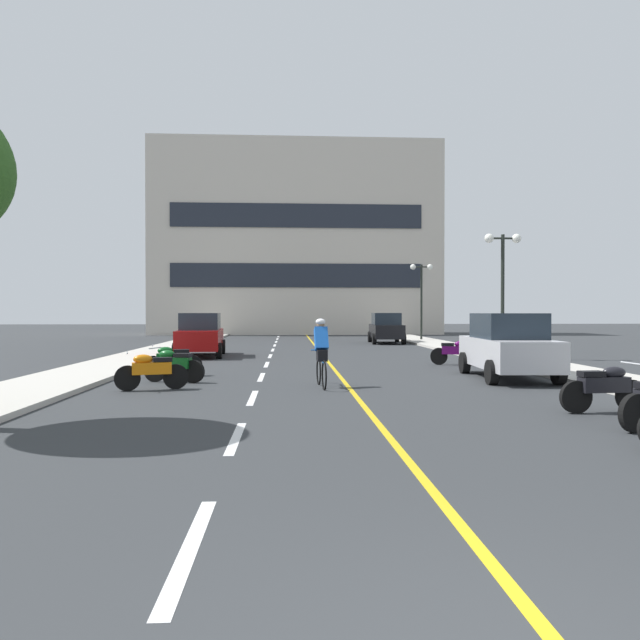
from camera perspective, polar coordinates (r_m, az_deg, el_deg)
ground_plane at (r=23.65m, az=-0.13°, el=-3.73°), size 140.00×140.00×0.00m
curb_left at (r=27.27m, az=-15.78°, el=-3.04°), size 2.40×72.00×0.12m
curb_right at (r=27.91m, az=14.48°, el=-2.95°), size 2.40×72.00×0.12m
lane_dash_0 at (r=4.96m, az=-12.64°, el=-20.96°), size 0.14×2.20×0.01m
lane_dash_1 at (r=8.78m, az=-8.24°, el=-11.34°), size 0.14×2.20×0.01m
lane_dash_2 at (r=12.71m, az=-6.62°, el=-7.58°), size 0.14×2.20×0.01m
lane_dash_3 at (r=16.67m, az=-5.77°, el=-5.59°), size 0.14×2.20×0.01m
lane_dash_4 at (r=20.64m, az=-5.26°, el=-4.37°), size 0.14×2.20×0.01m
lane_dash_5 at (r=24.63m, az=-4.91°, el=-3.55°), size 0.14×2.20×0.01m
lane_dash_6 at (r=28.62m, az=-4.66°, el=-2.95°), size 0.14×2.20×0.01m
lane_dash_7 at (r=32.61m, az=-4.47°, el=-2.50°), size 0.14×2.20×0.01m
lane_dash_8 at (r=36.60m, az=-4.33°, el=-2.15°), size 0.14×2.20×0.01m
lane_dash_9 at (r=40.60m, az=-4.21°, el=-1.87°), size 0.14×2.20×0.01m
lane_dash_10 at (r=44.59m, az=-4.11°, el=-1.63°), size 0.14×2.20×0.01m
lane_dash_11 at (r=48.59m, az=-4.03°, el=-1.44°), size 0.14×2.20×0.01m
centre_line_yellow at (r=26.65m, az=0.07°, el=-3.22°), size 0.12×66.00×0.01m
office_building at (r=51.14m, az=-2.32°, el=7.80°), size 24.45×6.52×16.29m
street_lamp_mid at (r=24.04m, az=17.50°, el=5.08°), size 1.46×0.36×4.82m
street_lamp_far at (r=37.99m, az=9.92°, el=3.51°), size 1.46×0.36×4.84m
parked_car_near at (r=16.98m, az=17.93°, el=-2.42°), size 2.11×4.29×1.82m
parked_car_mid at (r=24.90m, az=-11.66°, el=-1.41°), size 2.13×4.30×1.82m
parked_car_far at (r=35.09m, az=6.51°, el=-0.78°), size 2.08×4.28×1.82m
motorcycle_3 at (r=11.91m, az=26.15°, el=-5.92°), size 1.70×0.60×0.92m
motorcycle_4 at (r=14.36m, az=-16.23°, el=-4.75°), size 1.67×0.71×0.92m
motorcycle_5 at (r=15.77m, az=-14.18°, el=-4.26°), size 1.66×0.73×0.92m
motorcycle_6 at (r=17.33m, az=-14.31°, el=-3.81°), size 1.69×0.63×0.92m
motorcycle_7 at (r=20.89m, az=13.14°, el=-3.04°), size 1.67×0.69×0.92m
cyclist_rider at (r=14.34m, az=0.13°, el=-3.07°), size 0.42×1.77×1.71m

